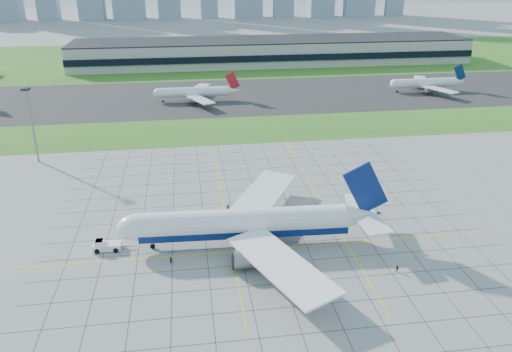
# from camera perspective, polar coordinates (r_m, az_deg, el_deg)

# --- Properties ---
(ground) EXTENTS (1400.00, 1400.00, 0.00)m
(ground) POSITION_cam_1_polar(r_m,az_deg,el_deg) (122.21, 1.89, -7.81)
(ground) COLOR #989893
(ground) RESTS_ON ground
(grass_median) EXTENTS (700.00, 35.00, 0.04)m
(grass_median) POSITION_cam_1_polar(r_m,az_deg,el_deg) (203.81, -2.48, 5.29)
(grass_median) COLOR #2F621C
(grass_median) RESTS_ON ground
(asphalt_taxiway) EXTENTS (700.00, 75.00, 0.04)m
(asphalt_taxiway) POSITION_cam_1_polar(r_m,az_deg,el_deg) (256.47, -3.75, 9.07)
(asphalt_taxiway) COLOR #383838
(asphalt_taxiway) RESTS_ON ground
(grass_far) EXTENTS (700.00, 145.00, 0.04)m
(grass_far) POSITION_cam_1_polar(r_m,az_deg,el_deg) (363.86, -5.21, 13.30)
(grass_far) COLOR #2F621C
(grass_far) RESTS_ON ground
(apron_markings) EXTENTS (120.00, 130.00, 0.03)m
(apron_markings) POSITION_cam_1_polar(r_m,az_deg,el_deg) (131.73, 1.24, -5.32)
(apron_markings) COLOR #474744
(apron_markings) RESTS_ON ground
(terminal) EXTENTS (260.00, 43.00, 15.80)m
(terminal) POSITION_cam_1_polar(r_m,az_deg,el_deg) (342.36, 1.90, 14.08)
(terminal) COLOR #B7B7B2
(terminal) RESTS_ON ground
(light_mast) EXTENTS (2.50, 2.50, 25.60)m
(light_mast) POSITION_cam_1_polar(r_m,az_deg,el_deg) (181.69, -24.37, 6.27)
(light_mast) COLOR gray
(light_mast) RESTS_ON ground
(airliner) EXTENTS (64.88, 65.65, 20.41)m
(airliner) POSITION_cam_1_polar(r_m,az_deg,el_deg) (119.71, -1.14, -5.43)
(airliner) COLOR white
(airliner) RESTS_ON ground
(pushback_tug) EXTENTS (9.59, 3.60, 2.65)m
(pushback_tug) POSITION_cam_1_polar(r_m,az_deg,el_deg) (124.66, -16.79, -7.61)
(pushback_tug) COLOR white
(pushback_tug) RESTS_ON ground
(crew_near) EXTENTS (0.76, 0.77, 1.78)m
(crew_near) POSITION_cam_1_polar(r_m,az_deg,el_deg) (116.19, -9.70, -9.47)
(crew_near) COLOR black
(crew_near) RESTS_ON ground
(crew_far) EXTENTS (1.01, 0.90, 1.73)m
(crew_far) POSITION_cam_1_polar(r_m,az_deg,el_deg) (116.06, 15.86, -10.17)
(crew_far) COLOR black
(crew_far) RESTS_ON ground
(distant_jet_1) EXTENTS (39.75, 42.66, 14.08)m
(distant_jet_1) POSITION_cam_1_polar(r_m,az_deg,el_deg) (247.89, -6.98, 9.51)
(distant_jet_1) COLOR white
(distant_jet_1) RESTS_ON ground
(distant_jet_2) EXTENTS (39.08, 42.66, 14.08)m
(distant_jet_2) POSITION_cam_1_polar(r_m,az_deg,el_deg) (279.83, 18.85, 10.04)
(distant_jet_2) COLOR white
(distant_jet_2) RESTS_ON ground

